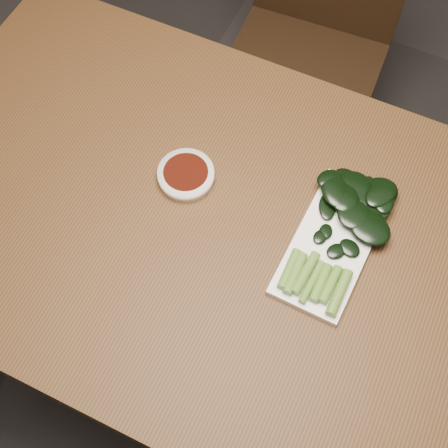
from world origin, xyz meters
TOP-DOWN VIEW (x-y plane):
  - ground at (0.00, 0.00)m, footprint 6.00×6.00m
  - table at (0.00, 0.00)m, footprint 1.40×0.80m
  - chair_far at (-0.13, 0.74)m, footprint 0.44×0.44m
  - sauce_bowl at (-0.15, 0.06)m, footprint 0.11×0.11m
  - serving_plate at (0.15, 0.05)m, footprint 0.14×0.29m
  - gai_lan at (0.17, 0.10)m, footprint 0.18×0.31m

SIDE VIEW (x-z plane):
  - ground at x=0.00m, z-range 0.00..0.00m
  - chair_far at x=-0.13m, z-range 0.04..0.93m
  - table at x=0.00m, z-range 0.30..1.05m
  - serving_plate at x=0.15m, z-range 0.75..0.76m
  - sauce_bowl at x=-0.15m, z-range 0.75..0.78m
  - gai_lan at x=0.17m, z-range 0.76..0.79m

